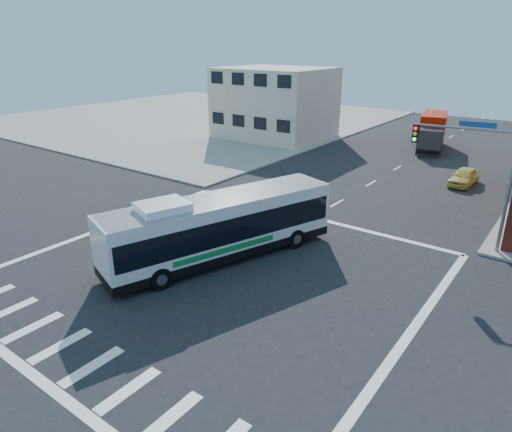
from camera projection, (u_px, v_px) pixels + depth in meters
The scene contains 7 objects.
ground at pixel (218, 273), 22.88m from camera, with size 120.00×120.00×0.00m, color black.
sidewalk_nw at pixel (194, 117), 68.51m from camera, with size 50.00×50.00×0.15m, color gray.
building_west at pixel (275, 103), 53.36m from camera, with size 12.06×10.06×8.00m.
signal_mast_ne at pixel (477, 161), 24.02m from camera, with size 7.91×1.13×8.07m.
transit_bus at pixel (221, 226), 23.83m from camera, with size 6.67×12.86×3.75m.
box_truck at pixel (432, 133), 48.18m from camera, with size 4.13×8.43×3.65m.
parked_car at pixel (464, 177), 36.55m from camera, with size 1.62×4.04×1.38m, color #D8CC53.
Camera 1 is at (13.62, -15.19, 10.92)m, focal length 32.00 mm.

